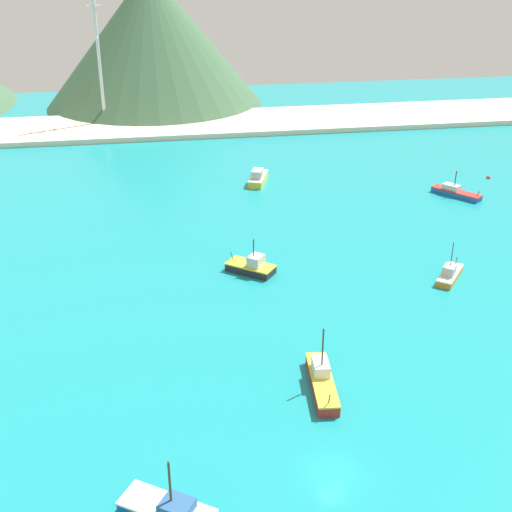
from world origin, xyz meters
The scene contains 11 objects.
ground centered at (0.00, 30.00, -0.25)m, with size 260.00×280.00×0.50m.
fishing_boat_1 centered at (40.77, 63.83, 0.70)m, with size 7.34×8.72×4.63m.
fishing_boat_3 centered at (25.72, 33.06, 0.77)m, with size 5.85×6.54×5.62m.
fishing_boat_4 centered at (6.72, 76.86, 1.05)m, with size 5.17×8.40×2.87m.
fishing_boat_7 centered at (-0.65, 39.75, 0.89)m, with size 7.20×6.60×5.14m.
fishing_boat_8 centered at (-14.44, -2.82, 0.89)m, with size 8.10×6.78×6.23m.
fishing_boat_10 centered at (2.18, 12.22, 0.89)m, with size 3.20×9.79×6.89m.
buoy_0 centered at (51.44, 72.03, 0.14)m, with size 0.78×0.78×0.78m.
beach_strip centered at (0.00, 121.36, 0.60)m, with size 247.00×24.25×1.20m, color beige.
hill_central centered at (-10.07, 147.24, 17.78)m, with size 59.53×59.53×35.55m.
radio_tower centered at (-23.32, 124.97, 17.53)m, with size 3.44×2.75×34.38m.
Camera 1 is at (-14.21, -43.04, 42.39)m, focal length 47.11 mm.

